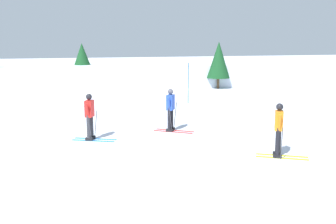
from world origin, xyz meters
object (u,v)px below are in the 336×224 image
(skier_blue, at_px, (171,109))
(conifer_far_left, at_px, (82,59))
(skier_orange, at_px, (279,129))
(trail_marker_pole, at_px, (188,83))
(conifer_far_right, at_px, (219,60))
(skier_red, at_px, (90,115))

(skier_blue, relative_size, conifer_far_left, 0.53)
(skier_orange, distance_m, conifer_far_left, 20.55)
(trail_marker_pole, xyz_separation_m, conifer_far_left, (-5.63, 9.35, 0.90))
(conifer_far_right, bearing_deg, skier_blue, -118.42)
(skier_red, bearing_deg, conifer_far_left, 89.63)
(skier_red, relative_size, skier_orange, 1.00)
(skier_orange, bearing_deg, trail_marker_pole, 89.43)
(trail_marker_pole, relative_size, conifer_far_left, 0.70)
(skier_orange, distance_m, conifer_far_right, 16.65)
(skier_red, relative_size, conifer_far_right, 0.51)
(skier_blue, bearing_deg, skier_red, -168.50)
(skier_red, distance_m, conifer_far_left, 16.34)
(conifer_far_left, bearing_deg, skier_red, -90.37)
(skier_red, bearing_deg, skier_blue, 11.50)
(skier_orange, height_order, conifer_far_left, conifer_far_left)
(skier_orange, bearing_deg, skier_red, 148.50)
(skier_red, bearing_deg, conifer_far_right, 52.61)
(skier_blue, distance_m, trail_marker_pole, 6.81)
(skier_blue, bearing_deg, skier_orange, -59.02)
(skier_blue, bearing_deg, conifer_far_left, 101.09)
(trail_marker_pole, distance_m, conifer_far_left, 10.95)
(skier_red, height_order, skier_orange, same)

